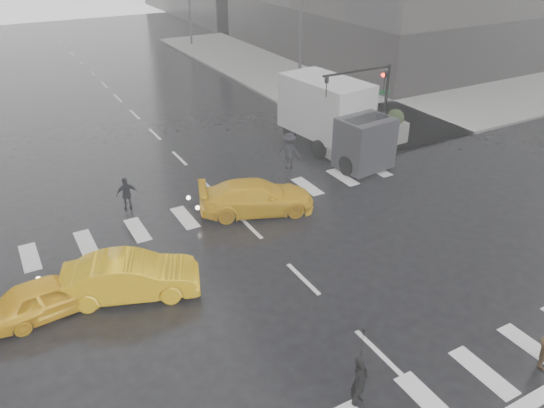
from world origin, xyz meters
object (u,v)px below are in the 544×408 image
box_truck (335,116)px  taxi_front (49,296)px  traffic_signal_pole (372,92)px  taxi_mid (130,277)px

box_truck → taxi_front: bearing=-163.5°
traffic_signal_pole → taxi_front: 17.90m
taxi_mid → taxi_front: bearing=100.4°
traffic_signal_pole → box_truck: traffic_signal_pole is taller
taxi_front → taxi_mid: size_ratio=0.82×
traffic_signal_pole → box_truck: 2.16m
traffic_signal_pole → taxi_mid: (-14.34, -6.01, -2.50)m
taxi_front → box_truck: bearing=-72.5°
traffic_signal_pole → box_truck: (-1.53, 0.86, -1.26)m
taxi_front → traffic_signal_pole: bearing=-77.0°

